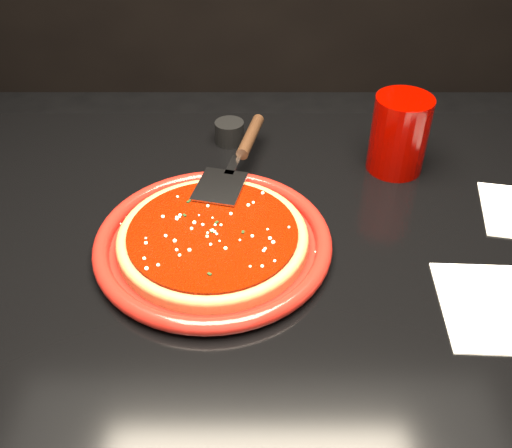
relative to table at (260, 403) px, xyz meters
The scene contains 11 objects.
table is the anchor object (origin of this frame).
plate 0.39m from the table, behind, with size 0.33×0.33×0.02m, color maroon.
pizza_crust 0.40m from the table, behind, with size 0.27×0.27×0.01m, color brown.
pizza_crust_rim 0.40m from the table, behind, with size 0.27×0.27×0.02m, color brown.
pizza_sauce 0.41m from the table, behind, with size 0.24×0.24×0.01m, color #700F00.
parmesan_dusting 0.41m from the table, behind, with size 0.23×0.23×0.01m, color #FFF6C8, non-canonical shape.
basil_flecks 0.41m from the table, behind, with size 0.21×0.21×0.00m, color black, non-canonical shape.
pizza_server 0.45m from the table, 101.55° to the left, with size 0.08×0.29×0.02m, color #BBBDC2, non-canonical shape.
cup 0.54m from the table, 43.00° to the left, with size 0.09×0.09×0.13m, color #7D0300.
napkin_a 0.50m from the table, 19.49° to the right, with size 0.15×0.15×0.00m, color white.
ramekin 0.49m from the table, 100.45° to the left, with size 0.05×0.05×0.04m, color black.
Camera 1 is at (-0.01, -0.60, 1.29)m, focal length 40.00 mm.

